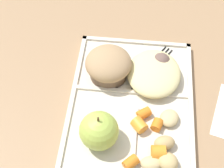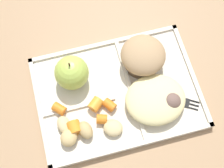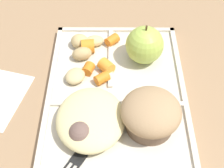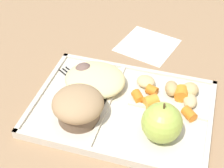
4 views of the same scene
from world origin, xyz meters
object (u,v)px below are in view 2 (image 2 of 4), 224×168
(lunch_tray, at_px, (117,93))
(plastic_fork, at_px, (171,99))
(green_apple, at_px, (72,73))
(bran_muffin, at_px, (143,57))

(lunch_tray, height_order, plastic_fork, lunch_tray)
(lunch_tray, distance_m, green_apple, 0.11)
(bran_muffin, distance_m, plastic_fork, 0.11)
(plastic_fork, bearing_deg, green_apple, 153.07)
(lunch_tray, bearing_deg, bran_muffin, 37.10)
(lunch_tray, relative_size, plastic_fork, 2.60)
(bran_muffin, bearing_deg, lunch_tray, -142.90)
(lunch_tray, height_order, bran_muffin, bran_muffin)
(lunch_tray, xyz_separation_m, plastic_fork, (0.10, -0.04, 0.01))
(lunch_tray, distance_m, bran_muffin, 0.09)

